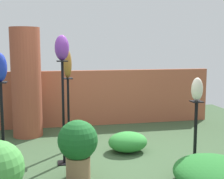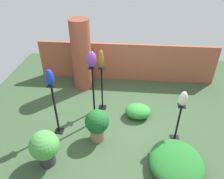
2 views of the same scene
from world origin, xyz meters
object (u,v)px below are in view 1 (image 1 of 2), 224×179
art_vase_violet (62,48)px  art_vase_bronze (68,64)px  pedestal_bronze (69,118)px  potted_plant_near_pillar (78,145)px  art_vase_ivory (197,89)px  pedestal_cobalt (3,136)px  brick_pillar (26,83)px  pedestal_ivory (195,136)px  pedestal_violet (63,117)px  art_vase_cobalt (0,67)px

art_vase_violet → art_vase_bronze: bearing=79.2°
pedestal_bronze → art_vase_violet: art_vase_violet is taller
potted_plant_near_pillar → pedestal_bronze: bearing=92.0°
art_vase_ivory → art_vase_violet: 2.06m
pedestal_cobalt → art_vase_bronze: size_ratio=2.81×
pedestal_bronze → pedestal_cobalt: bearing=-132.1°
brick_pillar → art_vase_ivory: (2.54, -2.04, 0.07)m
art_vase_ivory → pedestal_cobalt: bearing=-179.6°
pedestal_bronze → pedestal_ivory: bearing=-28.8°
art_vase_bronze → brick_pillar: bearing=125.1°
pedestal_ivory → art_vase_violet: (-1.92, 0.40, 1.30)m
pedestal_cobalt → pedestal_violet: size_ratio=0.84×
pedestal_bronze → art_vase_violet: (-0.11, -0.59, 1.17)m
art_vase_bronze → art_vase_ivory: bearing=-28.8°
pedestal_ivory → art_vase_ivory: 0.70m
pedestal_ivory → art_vase_bronze: 2.31m
pedestal_violet → art_vase_violet: 1.01m
pedestal_ivory → art_vase_bronze: bearing=151.2°
art_vase_cobalt → art_vase_violet: size_ratio=1.01×
pedestal_cobalt → pedestal_ivory: (2.73, 0.02, -0.17)m
pedestal_bronze → art_vase_violet: 1.31m
pedestal_bronze → potted_plant_near_pillar: size_ratio=1.56×
art_vase_cobalt → art_vase_ivory: 2.75m
pedestal_ivory → art_vase_bronze: art_vase_bronze is taller
art_vase_bronze → art_vase_ivory: 2.09m
pedestal_ivory → art_vase_violet: 2.36m
pedestal_ivory → potted_plant_near_pillar: 1.78m
art_vase_cobalt → art_vase_bronze: art_vase_bronze is taller
art_vase_ivory → art_vase_violet: bearing=168.1°
pedestal_bronze → art_vase_bronze: bearing=0.0°
art_vase_ivory → potted_plant_near_pillar: 1.90m
brick_pillar → pedestal_ivory: brick_pillar is taller
pedestal_bronze → potted_plant_near_pillar: pedestal_bronze is taller
pedestal_cobalt → pedestal_bronze: bearing=47.9°
pedestal_cobalt → art_vase_ivory: bearing=0.4°
pedestal_ivory → art_vase_cobalt: bearing=-179.6°
pedestal_violet → art_vase_violet: art_vase_violet is taller
pedestal_bronze → art_vase_cobalt: size_ratio=3.32×
potted_plant_near_pillar → art_vase_bronze: bearing=92.0°
brick_pillar → art_vase_violet: brick_pillar is taller
pedestal_ivory → art_vase_cobalt: (-2.73, -0.02, 1.06)m
art_vase_bronze → art_vase_violet: (-0.11, -0.59, 0.27)m
art_vase_violet → potted_plant_near_pillar: art_vase_violet is taller
potted_plant_near_pillar → pedestal_violet: bearing=105.1°
pedestal_cobalt → potted_plant_near_pillar: 0.98m
pedestal_violet → art_vase_cobalt: bearing=-152.2°
pedestal_violet → art_vase_bronze: size_ratio=3.33×
brick_pillar → art_vase_ivory: bearing=-38.7°
brick_pillar → pedestal_bronze: (0.73, -1.04, -0.49)m
pedestal_cobalt → pedestal_bronze: 1.37m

